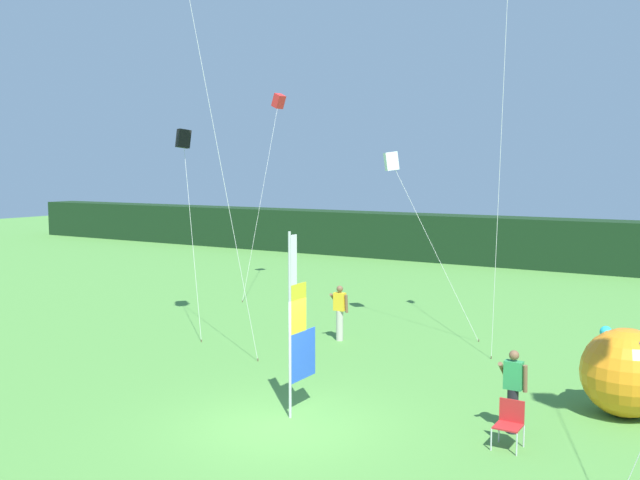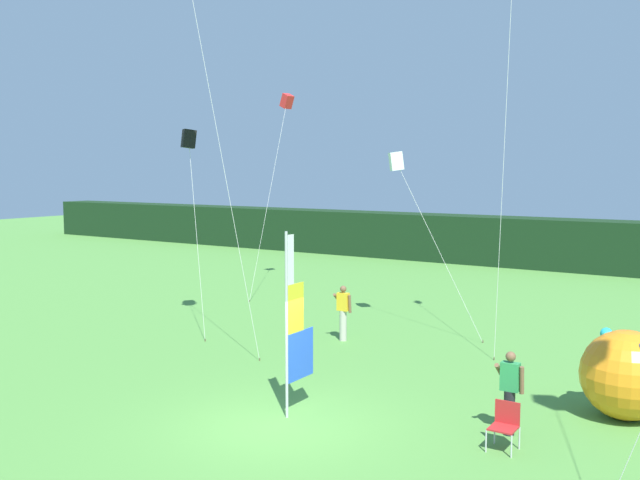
{
  "view_description": "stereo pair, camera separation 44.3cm",
  "coord_description": "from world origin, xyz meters",
  "px_view_note": "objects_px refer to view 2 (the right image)",
  "views": [
    {
      "loc": [
        7.98,
        -11.66,
        5.26
      ],
      "look_at": [
        -0.95,
        3.04,
        3.53
      ],
      "focal_mm": 39.49,
      "sensor_mm": 36.0,
      "label": 1
    },
    {
      "loc": [
        8.36,
        -11.42,
        5.26
      ],
      "look_at": [
        -0.95,
        3.04,
        3.53
      ],
      "focal_mm": 39.49,
      "sensor_mm": 36.0,
      "label": 2
    }
  ],
  "objects_px": {
    "kite_red_box_2": "(287,103)",
    "kite_white_box_4": "(397,162)",
    "person_near_banner": "(510,390)",
    "person_mid_field": "(343,311)",
    "inflatable_balloon": "(626,375)",
    "banner_flag": "(295,327)",
    "kite_black_box_0": "(189,140)",
    "folding_chair": "(505,422)"
  },
  "relations": [
    {
      "from": "banner_flag",
      "to": "kite_white_box_4",
      "type": "height_order",
      "value": "kite_white_box_4"
    },
    {
      "from": "inflatable_balloon",
      "to": "kite_white_box_4",
      "type": "height_order",
      "value": "kite_white_box_4"
    },
    {
      "from": "kite_white_box_4",
      "to": "person_mid_field",
      "type": "bearing_deg",
      "value": -100.97
    },
    {
      "from": "banner_flag",
      "to": "person_near_banner",
      "type": "distance_m",
      "value": 4.58
    },
    {
      "from": "banner_flag",
      "to": "kite_black_box_0",
      "type": "height_order",
      "value": "kite_black_box_0"
    },
    {
      "from": "banner_flag",
      "to": "kite_red_box_2",
      "type": "bearing_deg",
      "value": 125.96
    },
    {
      "from": "person_near_banner",
      "to": "folding_chair",
      "type": "bearing_deg",
      "value": -78.09
    },
    {
      "from": "inflatable_balloon",
      "to": "kite_black_box_0",
      "type": "height_order",
      "value": "kite_black_box_0"
    },
    {
      "from": "kite_red_box_2",
      "to": "person_near_banner",
      "type": "bearing_deg",
      "value": -40.69
    },
    {
      "from": "inflatable_balloon",
      "to": "kite_white_box_4",
      "type": "distance_m",
      "value": 10.57
    },
    {
      "from": "banner_flag",
      "to": "person_mid_field",
      "type": "xyz_separation_m",
      "value": [
        -2.46,
        6.14,
        -0.99
      ]
    },
    {
      "from": "banner_flag",
      "to": "inflatable_balloon",
      "type": "height_order",
      "value": "banner_flag"
    },
    {
      "from": "kite_red_box_2",
      "to": "kite_white_box_4",
      "type": "relative_size",
      "value": 1.47
    },
    {
      "from": "person_near_banner",
      "to": "folding_chair",
      "type": "height_order",
      "value": "person_near_banner"
    },
    {
      "from": "person_near_banner",
      "to": "person_mid_field",
      "type": "bearing_deg",
      "value": 144.33
    },
    {
      "from": "banner_flag",
      "to": "kite_red_box_2",
      "type": "xyz_separation_m",
      "value": [
        -9.62,
        13.26,
        6.25
      ]
    },
    {
      "from": "inflatable_balloon",
      "to": "kite_black_box_0",
      "type": "bearing_deg",
      "value": 173.49
    },
    {
      "from": "person_mid_field",
      "to": "kite_red_box_2",
      "type": "bearing_deg",
      "value": 135.18
    },
    {
      "from": "person_near_banner",
      "to": "kite_white_box_4",
      "type": "height_order",
      "value": "kite_white_box_4"
    },
    {
      "from": "kite_black_box_0",
      "to": "folding_chair",
      "type": "bearing_deg",
      "value": -20.47
    },
    {
      "from": "inflatable_balloon",
      "to": "person_mid_field",
      "type": "bearing_deg",
      "value": 162.91
    },
    {
      "from": "person_near_banner",
      "to": "kite_red_box_2",
      "type": "height_order",
      "value": "kite_red_box_2"
    },
    {
      "from": "person_mid_field",
      "to": "kite_black_box_0",
      "type": "relative_size",
      "value": 0.26
    },
    {
      "from": "banner_flag",
      "to": "folding_chair",
      "type": "relative_size",
      "value": 4.47
    },
    {
      "from": "banner_flag",
      "to": "person_near_banner",
      "type": "bearing_deg",
      "value": 17.02
    },
    {
      "from": "folding_chair",
      "to": "kite_white_box_4",
      "type": "xyz_separation_m",
      "value": [
        -6.4,
        8.14,
        4.98
      ]
    },
    {
      "from": "person_near_banner",
      "to": "kite_red_box_2",
      "type": "distance_m",
      "value": 19.71
    },
    {
      "from": "person_near_banner",
      "to": "kite_white_box_4",
      "type": "distance_m",
      "value": 10.7
    },
    {
      "from": "banner_flag",
      "to": "person_near_banner",
      "type": "height_order",
      "value": "banner_flag"
    },
    {
      "from": "person_mid_field",
      "to": "kite_red_box_2",
      "type": "height_order",
      "value": "kite_red_box_2"
    },
    {
      "from": "kite_red_box_2",
      "to": "inflatable_balloon",
      "type": "bearing_deg",
      "value": -31.84
    },
    {
      "from": "person_mid_field",
      "to": "kite_red_box_2",
      "type": "distance_m",
      "value": 12.42
    },
    {
      "from": "person_near_banner",
      "to": "kite_black_box_0",
      "type": "xyz_separation_m",
      "value": [
        -12.03,
        3.79,
        5.32
      ]
    },
    {
      "from": "inflatable_balloon",
      "to": "kite_red_box_2",
      "type": "bearing_deg",
      "value": 148.16
    },
    {
      "from": "folding_chair",
      "to": "kite_red_box_2",
      "type": "xyz_separation_m",
      "value": [
        -14.05,
        12.71,
        7.64
      ]
    },
    {
      "from": "folding_chair",
      "to": "person_near_banner",
      "type": "bearing_deg",
      "value": 101.91
    },
    {
      "from": "inflatable_balloon",
      "to": "kite_red_box_2",
      "type": "relative_size",
      "value": 0.22
    },
    {
      "from": "kite_white_box_4",
      "to": "person_near_banner",
      "type": "bearing_deg",
      "value": -49.79
    },
    {
      "from": "person_mid_field",
      "to": "kite_black_box_0",
      "type": "bearing_deg",
      "value": -168.87
    },
    {
      "from": "person_mid_field",
      "to": "folding_chair",
      "type": "height_order",
      "value": "person_mid_field"
    },
    {
      "from": "kite_black_box_0",
      "to": "kite_red_box_2",
      "type": "xyz_separation_m",
      "value": [
        -1.86,
        8.15,
        1.94
      ]
    },
    {
      "from": "person_mid_field",
      "to": "kite_white_box_4",
      "type": "distance_m",
      "value": 5.26
    }
  ]
}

